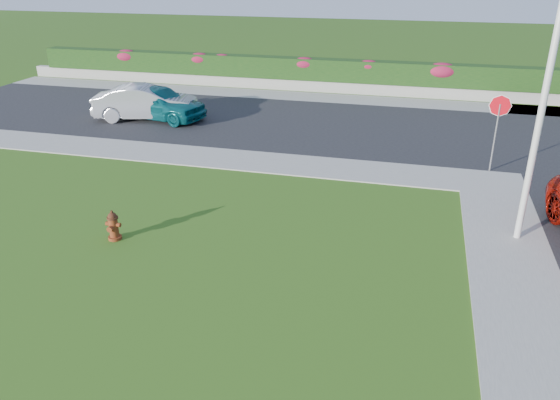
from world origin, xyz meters
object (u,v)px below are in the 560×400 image
(fire_hydrant, at_px, (113,226))
(stop_sign, at_px, (499,115))
(utility_pole, at_px, (539,122))
(sedan_teal, at_px, (157,102))
(sedan_silver, at_px, (146,103))

(fire_hydrant, height_order, stop_sign, stop_sign)
(utility_pole, bearing_deg, sedan_teal, 149.98)
(fire_hydrant, bearing_deg, sedan_teal, 110.88)
(sedan_silver, bearing_deg, fire_hydrant, -172.07)
(stop_sign, bearing_deg, sedan_silver, -171.87)
(sedan_silver, bearing_deg, sedan_teal, -83.85)
(sedan_teal, relative_size, utility_pole, 0.73)
(sedan_teal, distance_m, stop_sign, 13.95)
(sedan_silver, distance_m, utility_pole, 16.39)
(stop_sign, bearing_deg, sedan_teal, -172.94)
(sedan_teal, xyz_separation_m, utility_pole, (13.80, -7.97, 2.23))
(fire_hydrant, height_order, sedan_teal, sedan_teal)
(fire_hydrant, distance_m, stop_sign, 12.22)
(fire_hydrant, xyz_separation_m, stop_sign, (9.56, 7.46, 1.54))
(fire_hydrant, xyz_separation_m, sedan_teal, (-3.99, 10.58, 0.42))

